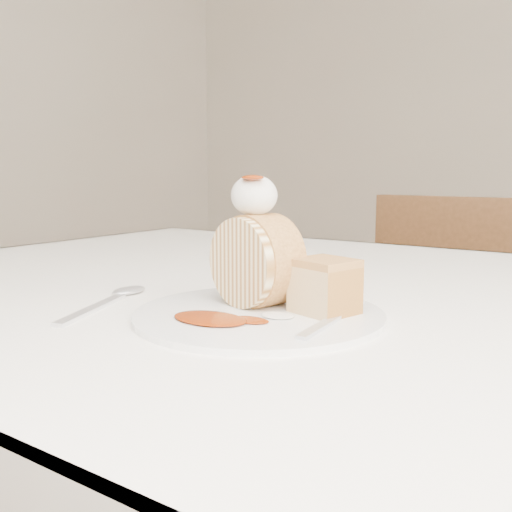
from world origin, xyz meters
The scene contains 10 objects.
table centered at (0.00, 0.20, 0.66)m, with size 1.40×0.90×0.75m.
chair_far centered at (-0.07, 1.03, 0.48)m, with size 0.41×0.41×0.83m.
plate centered at (-0.02, 0.04, 0.75)m, with size 0.24×0.24×0.01m, color white.
roulade_slice centered at (-0.04, 0.06, 0.80)m, with size 0.09×0.09×0.05m, color #F7E5AB.
cake_chunk centered at (0.03, 0.07, 0.78)m, with size 0.05×0.05×0.04m, color tan.
whipped_cream centered at (-0.05, 0.07, 0.87)m, with size 0.05×0.05×0.04m, color white.
caramel_drizzle centered at (-0.04, 0.05, 0.89)m, with size 0.02×0.02×0.01m, color maroon.
caramel_pool centered at (-0.04, -0.01, 0.76)m, with size 0.07×0.05×0.00m, color maroon, non-canonical shape.
fork centered at (0.05, 0.03, 0.76)m, with size 0.02×0.14×0.00m, color silver.
spoon centered at (-0.18, -0.03, 0.75)m, with size 0.02×0.16×0.00m, color silver.
Camera 1 is at (0.27, -0.40, 0.89)m, focal length 40.00 mm.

